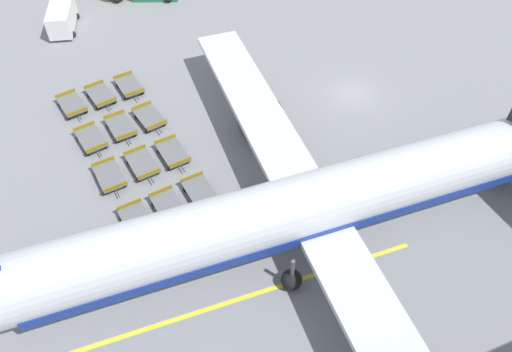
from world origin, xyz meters
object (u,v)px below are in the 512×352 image
at_px(service_van, 62,17).
at_px(baggage_dolly_row_mid_b_col_d, 200,192).
at_px(baggage_dolly_row_mid_a_col_a, 101,95).
at_px(baggage_dolly_row_near_col_d, 137,221).
at_px(baggage_dolly_row_mid_a_col_c, 142,164).
at_px(baggage_dolly_row_near_col_b, 91,139).
at_px(baggage_dolly_row_mid_b_col_a, 129,86).
at_px(baggage_dolly_row_mid_a_col_d, 169,207).
at_px(baggage_dolly_row_mid_a_col_b, 121,127).
at_px(baggage_dolly_row_mid_b_col_c, 173,153).
at_px(baggage_dolly_row_mid_b_col_b, 150,117).
at_px(baggage_dolly_row_near_col_a, 72,105).
at_px(airplane, 330,200).
at_px(baggage_dolly_row_near_col_c, 110,176).

height_order(service_van, baggage_dolly_row_mid_b_col_d, service_van).
bearing_deg(baggage_dolly_row_mid_a_col_a, baggage_dolly_row_near_col_d, -0.51).
xyz_separation_m(service_van, baggage_dolly_row_mid_a_col_c, (22.10, 2.85, -0.79)).
bearing_deg(baggage_dolly_row_near_col_b, baggage_dolly_row_mid_b_col_a, 142.99).
height_order(baggage_dolly_row_mid_a_col_c, baggage_dolly_row_mid_a_col_d, same).
bearing_deg(baggage_dolly_row_mid_a_col_b, baggage_dolly_row_mid_b_col_d, 23.30).
bearing_deg(baggage_dolly_row_mid_b_col_c, baggage_dolly_row_mid_b_col_b, -171.83).
height_order(baggage_dolly_row_near_col_a, baggage_dolly_row_mid_b_col_c, same).
bearing_deg(baggage_dolly_row_near_col_a, baggage_dolly_row_mid_b_col_a, 98.75).
bearing_deg(baggage_dolly_row_mid_a_col_d, airplane, 58.35).
height_order(baggage_dolly_row_near_col_c, baggage_dolly_row_mid_a_col_b, same).
relative_size(airplane, baggage_dolly_row_near_col_a, 12.52).
relative_size(baggage_dolly_row_near_col_a, baggage_dolly_row_mid_a_col_b, 1.00).
height_order(airplane, baggage_dolly_row_mid_b_col_a, airplane).
relative_size(baggage_dolly_row_mid_a_col_a, baggage_dolly_row_mid_b_col_a, 1.00).
xyz_separation_m(baggage_dolly_row_near_col_a, baggage_dolly_row_mid_a_col_c, (8.89, 3.90, 0.00)).
bearing_deg(baggage_dolly_row_mid_b_col_d, baggage_dolly_row_near_col_d, -79.81).
xyz_separation_m(baggage_dolly_row_near_col_b, baggage_dolly_row_mid_a_col_c, (4.11, 3.09, 0.00)).
bearing_deg(baggage_dolly_row_mid_a_col_d, service_van, -172.30).
height_order(baggage_dolly_row_near_col_c, baggage_dolly_row_mid_a_col_a, same).
relative_size(baggage_dolly_row_mid_a_col_d, baggage_dolly_row_mid_b_col_d, 1.00).
relative_size(baggage_dolly_row_mid_a_col_c, baggage_dolly_row_mid_a_col_d, 1.00).
relative_size(baggage_dolly_row_near_col_c, baggage_dolly_row_near_col_d, 1.00).
bearing_deg(baggage_dolly_row_near_col_c, airplane, 51.08).
bearing_deg(baggage_dolly_row_mid_b_col_c, airplane, 35.16).
xyz_separation_m(baggage_dolly_row_mid_b_col_a, baggage_dolly_row_mid_b_col_b, (4.73, 0.65, 0.00)).
bearing_deg(baggage_dolly_row_mid_a_col_a, baggage_dolly_row_mid_b_col_a, 99.08).
bearing_deg(baggage_dolly_row_mid_b_col_d, baggage_dolly_row_mid_a_col_d, -78.72).
bearing_deg(baggage_dolly_row_mid_b_col_d, baggage_dolly_row_near_col_b, -143.16).
height_order(baggage_dolly_row_near_col_a, baggage_dolly_row_mid_a_col_b, same).
bearing_deg(baggage_dolly_row_mid_a_col_c, baggage_dolly_row_mid_b_col_d, 36.78).
height_order(airplane, baggage_dolly_row_mid_b_col_b, airplane).
bearing_deg(baggage_dolly_row_mid_b_col_c, baggage_dolly_row_mid_a_col_d, -18.18).
bearing_deg(baggage_dolly_row_mid_a_col_b, airplane, 35.13).
bearing_deg(airplane, baggage_dolly_row_mid_a_col_b, -144.87).
bearing_deg(baggage_dolly_row_mid_b_col_b, baggage_dolly_row_near_col_c, -38.75).
distance_m(service_van, baggage_dolly_row_mid_b_col_d, 27.05).
relative_size(baggage_dolly_row_near_col_b, baggage_dolly_row_mid_b_col_a, 1.00).
relative_size(service_van, baggage_dolly_row_mid_b_col_a, 1.52).
xyz_separation_m(service_van, baggage_dolly_row_mid_a_col_a, (12.84, 1.42, -0.79)).
distance_m(baggage_dolly_row_mid_a_col_d, baggage_dolly_row_mid_b_col_a, 14.40).
height_order(baggage_dolly_row_near_col_a, baggage_dolly_row_near_col_b, same).
xyz_separation_m(baggage_dolly_row_mid_a_col_b, baggage_dolly_row_mid_b_col_d, (8.91, 3.84, 0.00)).
relative_size(service_van, baggage_dolly_row_near_col_a, 1.52).
height_order(service_van, baggage_dolly_row_mid_a_col_c, service_van).
bearing_deg(baggage_dolly_row_near_col_c, baggage_dolly_row_mid_a_col_a, 173.70).
relative_size(baggage_dolly_row_mid_a_col_c, baggage_dolly_row_mid_b_col_a, 1.00).
distance_m(baggage_dolly_row_near_col_d, baggage_dolly_row_mid_b_col_d, 4.81).
xyz_separation_m(baggage_dolly_row_mid_a_col_a, baggage_dolly_row_mid_b_col_a, (-0.40, 2.53, 0.00)).
distance_m(baggage_dolly_row_near_col_d, baggage_dolly_row_mid_b_col_a, 15.01).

